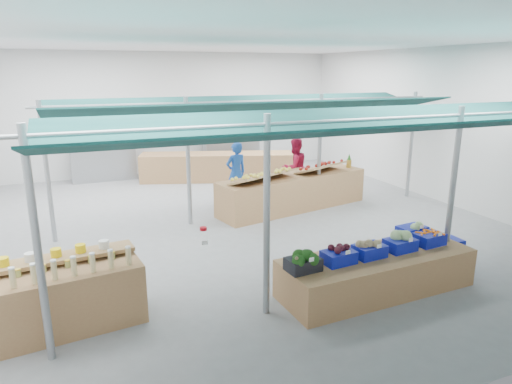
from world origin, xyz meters
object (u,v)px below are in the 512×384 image
(fruit_counter, at_px, (293,192))
(crate_stack, at_px, (446,256))
(bottle_shelf, at_px, (69,295))
(vendor_right, at_px, (295,168))
(veg_counter, at_px, (377,273))
(vendor_left, at_px, (236,173))

(fruit_counter, distance_m, crate_stack, 4.66)
(bottle_shelf, bearing_deg, crate_stack, -12.62)
(bottle_shelf, xyz_separation_m, vendor_right, (6.19, 5.01, 0.37))
(fruit_counter, relative_size, crate_stack, 6.79)
(veg_counter, xyz_separation_m, vendor_right, (1.47, 5.83, 0.53))
(bottle_shelf, relative_size, fruit_counter, 0.49)
(fruit_counter, xyz_separation_m, vendor_right, (0.60, 1.10, 0.39))
(bottle_shelf, height_order, vendor_left, vendor_left)
(crate_stack, xyz_separation_m, vendor_left, (-1.95, 5.70, 0.54))
(bottle_shelf, bearing_deg, vendor_right, 32.55)
(bottle_shelf, distance_m, vendor_right, 7.97)
(crate_stack, bearing_deg, fruit_counter, 99.30)
(crate_stack, height_order, vendor_left, vendor_left)
(veg_counter, relative_size, vendor_right, 1.95)
(crate_stack, bearing_deg, veg_counter, -175.27)
(fruit_counter, distance_m, vendor_right, 1.31)
(vendor_left, bearing_deg, veg_counter, 81.51)
(crate_stack, bearing_deg, bottle_shelf, 173.86)
(crate_stack, bearing_deg, vendor_right, 91.54)
(fruit_counter, xyz_separation_m, vendor_left, (-1.20, 1.10, 0.39))
(crate_stack, bearing_deg, vendor_left, 108.92)
(fruit_counter, distance_m, vendor_left, 1.67)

